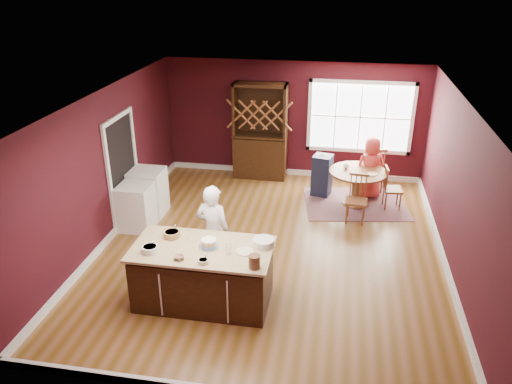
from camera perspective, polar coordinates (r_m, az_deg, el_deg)
room_shell at (r=8.42m, az=1.87°, el=1.60°), size 7.00×7.00×7.00m
window at (r=11.59m, az=11.81°, el=8.37°), size 2.36×0.10×1.66m
doorway at (r=9.90m, az=-14.94°, el=2.31°), size 0.08×1.26×2.13m
kitchen_island at (r=7.52m, az=-6.04°, el=-9.50°), size 2.03×1.06×0.92m
dining_table at (r=10.59m, az=11.51°, el=1.28°), size 1.19×1.19×0.75m
baker at (r=7.94m, az=-4.91°, el=-4.51°), size 0.64×0.48×1.58m
layer_cake at (r=7.24m, az=-5.40°, el=-5.86°), size 0.30×0.30×0.12m
bowl_blue at (r=7.27m, az=-12.02°, el=-6.39°), size 0.24×0.24×0.09m
bowl_yellow at (r=7.58m, az=-9.58°, el=-4.78°), size 0.25×0.25×0.09m
bowl_pink at (r=7.03m, az=-8.80°, el=-7.44°), size 0.15×0.15×0.05m
bowl_olive at (r=6.91m, az=-6.05°, el=-7.87°), size 0.15×0.15×0.06m
drinking_glass at (r=7.05m, az=-3.14°, el=-6.51°), size 0.08×0.08×0.16m
dinner_plate at (r=7.12m, az=-1.28°, el=-6.82°), size 0.25×0.25×0.02m
white_tub at (r=7.25m, az=0.88°, el=-5.78°), size 0.31×0.31×0.11m
stoneware_crock at (r=6.74m, az=-0.19°, el=-7.97°), size 0.16×0.16×0.19m
rug at (r=10.81m, az=11.27°, el=-1.30°), size 2.32×1.92×0.01m
chair_east at (r=10.63m, az=15.39°, el=0.49°), size 0.40×0.42×0.91m
chair_south at (r=9.87m, az=11.41°, el=-0.81°), size 0.44×0.43×0.97m
chair_north at (r=11.31m, az=13.22°, el=2.60°), size 0.55×0.54×1.05m
seated_woman at (r=10.95m, az=12.95°, el=2.73°), size 0.76×0.60×1.35m
high_chair at (r=10.94m, az=7.55°, el=2.01°), size 0.46×0.46×0.95m
toddler at (r=10.81m, az=7.64°, el=3.63°), size 0.18×0.14×0.26m
table_plate at (r=10.39m, az=13.13°, el=2.00°), size 0.20×0.20×0.02m
table_cup at (r=10.59m, az=10.26°, el=2.91°), size 0.14×0.14×0.09m
hutch at (r=11.60m, az=0.49°, el=6.93°), size 1.22×0.51×2.24m
washer at (r=9.73m, az=-13.54°, el=-1.68°), size 0.61×0.59×0.88m
dryer at (r=10.25m, az=-12.21°, el=0.01°), size 0.65×0.63×0.94m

